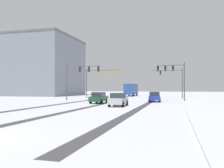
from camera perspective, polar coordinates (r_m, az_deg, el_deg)
The scene contains 13 objects.
wheel_track_left_lane at distance 27.68m, azimuth -5.76°, elevation -5.55°, with size 0.86×38.75×0.01m, color #424247.
wheel_track_right_lane at distance 26.19m, azimuth 6.57°, elevation -5.81°, with size 0.89×38.75×0.01m, color #424247.
wheel_track_center at distance 30.09m, azimuth -15.80°, elevation -5.15°, with size 1.02×38.75×0.01m, color #424247.
sidewalk_kerb_right at distance 24.33m, azimuth 21.80°, elevation -5.98°, with size 4.00×38.75×0.12m, color white.
traffic_signal_near_left at distance 42.78m, azimuth -7.70°, elevation 2.48°, with size 6.46×0.43×6.50m.
traffic_signal_near_right at distance 41.51m, azimuth 14.43°, elevation 2.53°, with size 4.66×0.40×6.50m.
traffic_signal_far_right at distance 53.40m, azimuth 14.50°, elevation 1.45°, with size 6.66×0.52×6.50m.
traffic_signal_far_left at distance 51.84m, azimuth -3.04°, elevation 1.90°, with size 7.57×0.67×6.50m.
car_blue_lead at distance 38.86m, azimuth 10.20°, elevation -3.04°, with size 1.98×4.17×1.62m.
car_dark_green_second at distance 34.68m, azimuth -3.19°, elevation -3.30°, with size 1.87×4.12×1.62m.
car_silver_third at distance 28.87m, azimuth 1.51°, elevation -3.75°, with size 1.88×4.12×1.62m.
bus_oncoming at distance 68.22m, azimuth 4.62°, elevation -1.19°, with size 2.87×11.06×3.38m.
office_building_far_left_block at distance 78.06m, azimuth -18.42°, elevation 3.89°, with size 26.86×21.73×17.62m.
Camera 1 is at (8.73, -8.20, 2.19)m, focal length 38.11 mm.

